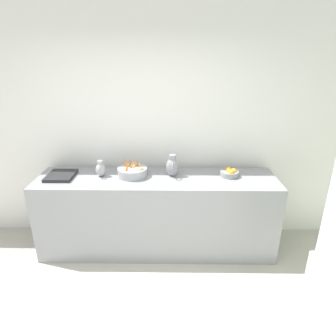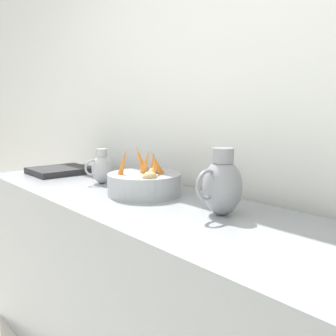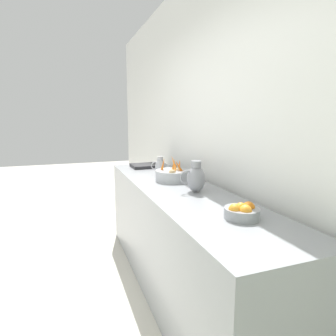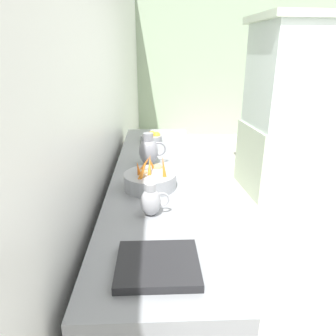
{
  "view_description": "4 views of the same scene",
  "coord_description": "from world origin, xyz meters",
  "views": [
    {
      "loc": [
        1.49,
        0.29,
        2.24
      ],
      "look_at": [
        -1.34,
        0.25,
        1.13
      ],
      "focal_mm": 30.71,
      "sensor_mm": 36.0,
      "label": 1
    },
    {
      "loc": [
        -0.53,
        1.22,
        1.33
      ],
      "look_at": [
        -1.5,
        0.08,
        1.1
      ],
      "focal_mm": 40.24,
      "sensor_mm": 36.0,
      "label": 2
    },
    {
      "loc": [
        -0.61,
        2.32,
        1.52
      ],
      "look_at": [
        -1.5,
        -0.12,
        1.07
      ],
      "focal_mm": 30.42,
      "sensor_mm": 36.0,
      "label": 3
    },
    {
      "loc": [
        -1.52,
        -2.03,
        1.78
      ],
      "look_at": [
        -1.44,
        0.0,
        1.01
      ],
      "focal_mm": 33.01,
      "sensor_mm": 36.0,
      "label": 4
    }
  ],
  "objects": [
    {
      "name": "metal_pitcher_short",
      "position": [
        -1.55,
        -0.53,
        1.02
      ],
      "size": [
        0.16,
        0.11,
        0.19
      ],
      "color": "#A3A3A8",
      "rests_on": "prep_counter"
    },
    {
      "name": "vegetable_colander",
      "position": [
        -1.56,
        -0.16,
        0.99
      ],
      "size": [
        0.34,
        0.34,
        0.23
      ],
      "color": "#9EA0A5",
      "rests_on": "prep_counter"
    },
    {
      "name": "orange_bowl",
      "position": [
        -1.57,
        0.96,
        0.98
      ],
      "size": [
        0.21,
        0.21,
        0.1
      ],
      "color": "gray",
      "rests_on": "prep_counter"
    },
    {
      "name": "prep_counter",
      "position": [
        -1.51,
        0.12,
        0.47
      ],
      "size": [
        0.66,
        2.74,
        0.94
      ],
      "primitive_type": "cube",
      "color": "gray",
      "rests_on": "ground_plane"
    },
    {
      "name": "counter_sink_basin",
      "position": [
        -1.52,
        -0.98,
        0.96
      ],
      "size": [
        0.34,
        0.3,
        0.04
      ],
      "primitive_type": "cube",
      "color": "#232326",
      "rests_on": "prep_counter"
    },
    {
      "name": "metal_pitcher_tall",
      "position": [
        -1.58,
        0.3,
        1.05
      ],
      "size": [
        0.21,
        0.15,
        0.25
      ],
      "color": "gray",
      "rests_on": "prep_counter"
    },
    {
      "name": "tile_wall_left",
      "position": [
        -1.95,
        0.62,
        1.5
      ],
      "size": [
        0.1,
        8.71,
        3.0
      ],
      "primitive_type": "cube",
      "color": "white",
      "rests_on": "ground_plane"
    }
  ]
}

